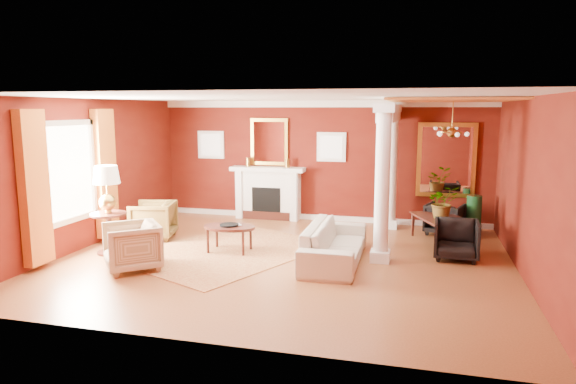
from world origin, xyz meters
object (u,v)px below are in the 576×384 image
(armchair_leopard, at_px, (153,218))
(dining_table, at_px, (444,223))
(coffee_table, at_px, (229,228))
(side_table, at_px, (107,194))
(sofa, at_px, (335,237))
(armchair_stripe, at_px, (132,244))

(armchair_leopard, distance_m, dining_table, 6.00)
(coffee_table, height_order, side_table, side_table)
(sofa, height_order, side_table, side_table)
(armchair_leopard, xyz_separation_m, coffee_table, (1.92, -0.57, 0.03))
(armchair_leopard, distance_m, armchair_stripe, 2.14)
(coffee_table, bearing_deg, armchair_stripe, -129.55)
(sofa, xyz_separation_m, armchair_leopard, (-3.97, 0.72, -0.03))
(sofa, bearing_deg, armchair_stripe, 110.98)
(sofa, height_order, dining_table, sofa)
(armchair_leopard, bearing_deg, armchair_stripe, 6.11)
(armchair_stripe, height_order, dining_table, armchair_stripe)
(sofa, bearing_deg, coffee_table, 84.94)
(sofa, relative_size, coffee_table, 2.33)
(coffee_table, xyz_separation_m, side_table, (-2.15, -0.66, 0.68))
(dining_table, bearing_deg, coffee_table, 89.89)
(sofa, relative_size, side_table, 1.40)
(armchair_leopard, distance_m, side_table, 1.44)
(sofa, relative_size, dining_table, 1.56)
(sofa, height_order, coffee_table, sofa)
(side_table, bearing_deg, dining_table, 20.79)
(coffee_table, bearing_deg, sofa, -4.28)
(armchair_stripe, height_order, coffee_table, armchair_stripe)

